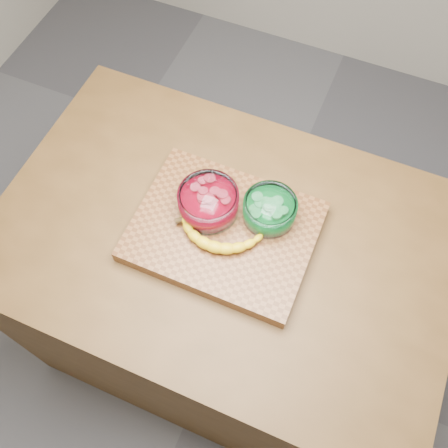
% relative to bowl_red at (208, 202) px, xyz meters
% --- Properties ---
extents(ground, '(3.50, 3.50, 0.00)m').
position_rel_bowl_red_xyz_m(ground, '(0.06, -0.03, -0.97)').
color(ground, '#59595D').
rests_on(ground, ground).
extents(counter, '(1.20, 0.80, 0.90)m').
position_rel_bowl_red_xyz_m(counter, '(0.06, -0.03, -0.52)').
color(counter, '#523618').
rests_on(counter, ground).
extents(cutting_board, '(0.45, 0.35, 0.04)m').
position_rel_bowl_red_xyz_m(cutting_board, '(0.06, -0.03, -0.05)').
color(cutting_board, brown).
rests_on(cutting_board, counter).
extents(bowl_red, '(0.15, 0.15, 0.07)m').
position_rel_bowl_red_xyz_m(bowl_red, '(0.00, 0.00, 0.00)').
color(bowl_red, white).
rests_on(bowl_red, cutting_board).
extents(bowl_green, '(0.13, 0.13, 0.06)m').
position_rel_bowl_red_xyz_m(bowl_green, '(0.15, 0.04, -0.00)').
color(bowl_green, white).
rests_on(bowl_green, cutting_board).
extents(banana, '(0.24, 0.12, 0.03)m').
position_rel_bowl_red_xyz_m(banana, '(0.05, -0.07, -0.02)').
color(banana, gold).
rests_on(banana, cutting_board).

